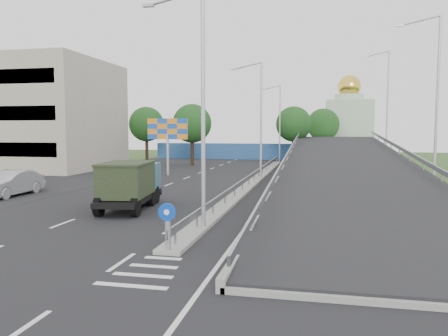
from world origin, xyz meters
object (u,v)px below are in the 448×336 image
(church, at_px, (348,124))
(parked_car_b, at_px, (10,183))
(billboard, at_px, (168,132))
(sign_bollard, at_px, (168,226))
(lamp_post_near, at_px, (199,97))
(dump_truck, at_px, (130,183))
(lamp_post_mid, at_px, (259,114))
(lamp_post_far, at_px, (278,119))
(parked_car_c, at_px, (5,185))

(church, relative_size, parked_car_b, 2.67)
(church, distance_m, parked_car_b, 53.26)
(parked_car_b, bearing_deg, billboard, 68.18)
(sign_bollard, xyz_separation_m, lamp_post_near, (0.11, 3.83, 4.77))
(church, relative_size, billboard, 2.51)
(billboard, relative_size, dump_truck, 0.88)
(lamp_post_mid, bearing_deg, parked_car_b, -139.14)
(sign_bollard, relative_size, lamp_post_mid, 0.17)
(lamp_post_far, height_order, church, church)
(dump_truck, relative_size, parked_car_b, 1.21)
(billboard, bearing_deg, sign_bollard, -70.79)
(lamp_post_near, bearing_deg, church, 79.62)
(lamp_post_mid, height_order, parked_car_c, lamp_post_mid)
(dump_truck, bearing_deg, parked_car_b, 157.51)
(lamp_post_near, distance_m, lamp_post_far, 40.00)
(billboard, bearing_deg, lamp_post_mid, -12.38)
(lamp_post_far, distance_m, billboard, 20.24)
(lamp_post_far, bearing_deg, sign_bollard, -90.14)
(church, xyz_separation_m, parked_car_c, (-25.65, -46.39, -4.62))
(lamp_post_near, distance_m, billboard, 23.87)
(dump_truck, height_order, parked_car_c, dump_truck)
(parked_car_c, bearing_deg, lamp_post_mid, 33.03)
(lamp_post_far, bearing_deg, church, 54.76)
(lamp_post_mid, height_order, parked_car_b, lamp_post_mid)
(sign_bollard, xyz_separation_m, parked_car_c, (-15.65, 11.44, -0.34))
(lamp_post_far, distance_m, parked_car_c, 36.38)
(lamp_post_near, bearing_deg, dump_truck, 139.40)
(church, height_order, parked_car_b, church)
(sign_bollard, distance_m, parked_car_b, 18.40)
(lamp_post_far, relative_size, church, 0.73)
(parked_car_c, bearing_deg, church, 55.92)
(sign_bollard, bearing_deg, lamp_post_near, 88.36)
(lamp_post_near, xyz_separation_m, billboard, (-9.11, 22.00, -1.62))
(dump_truck, bearing_deg, lamp_post_far, 74.49)
(lamp_post_near, relative_size, lamp_post_mid, 1.00)
(lamp_post_far, relative_size, parked_car_b, 1.95)
(billboard, distance_m, parked_car_b, 16.35)
(lamp_post_mid, xyz_separation_m, church, (9.89, 34.00, -0.50))
(billboard, bearing_deg, parked_car_c, -114.82)
(lamp_post_mid, xyz_separation_m, lamp_post_far, (0.00, 20.00, 0.00))
(church, xyz_separation_m, billboard, (-19.00, -32.00, -1.12))
(lamp_post_near, xyz_separation_m, dump_truck, (-5.16, 4.43, -4.34))
(lamp_post_far, height_order, parked_car_b, lamp_post_far)
(sign_bollard, distance_m, parked_car_c, 19.39)
(dump_truck, height_order, parked_car_b, dump_truck)
(lamp_post_near, distance_m, lamp_post_mid, 20.00)
(sign_bollard, distance_m, billboard, 27.53)
(lamp_post_near, bearing_deg, lamp_post_mid, 90.00)
(lamp_post_mid, height_order, church, church)
(parked_car_b, bearing_deg, church, 61.61)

